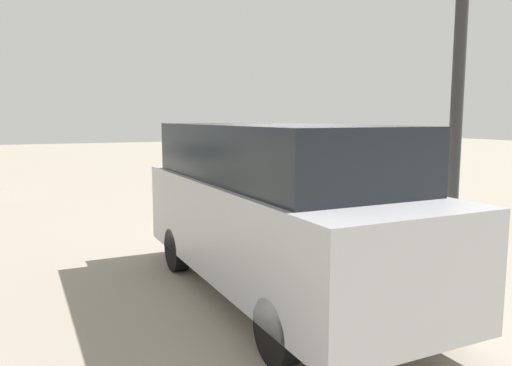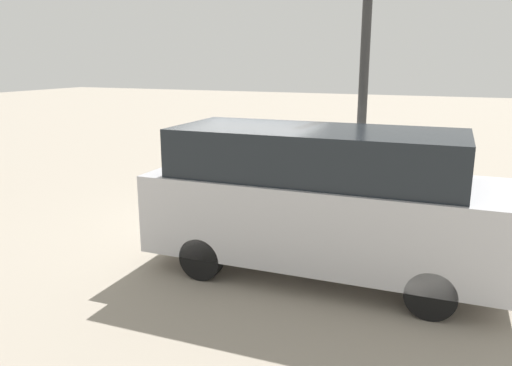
{
  "view_description": "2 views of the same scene",
  "coord_description": "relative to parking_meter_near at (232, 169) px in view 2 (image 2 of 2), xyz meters",
  "views": [
    {
      "loc": [
        7.45,
        -4.26,
        2.29
      ],
      "look_at": [
        -0.47,
        -0.7,
        1.15
      ],
      "focal_mm": 35.0,
      "sensor_mm": 36.0,
      "label": 1
    },
    {
      "loc": [
        3.73,
        -8.37,
        3.16
      ],
      "look_at": [
        0.18,
        -0.03,
        0.93
      ],
      "focal_mm": 35.0,
      "sensor_mm": 36.0,
      "label": 2
    }
  ],
  "objects": [
    {
      "name": "ground_plane",
      "position": [
        0.53,
        -0.43,
        -1.04
      ],
      "size": [
        80.0,
        80.0,
        0.0
      ],
      "primitive_type": "plane",
      "color": "gray"
    },
    {
      "name": "parking_meter_near",
      "position": [
        0.0,
        0.0,
        0.0
      ],
      "size": [
        0.21,
        0.14,
        1.41
      ],
      "rotation": [
        0.0,
        0.0,
        0.16
      ],
      "color": "gray",
      "rests_on": "ground"
    },
    {
      "name": "lamp_post",
      "position": [
        2.31,
        1.17,
        1.37
      ],
      "size": [
        0.44,
        0.44,
        6.53
      ],
      "color": "beige",
      "rests_on": "ground"
    },
    {
      "name": "parked_van",
      "position": [
        2.37,
        -1.9,
        0.14
      ],
      "size": [
        5.23,
        2.03,
        2.21
      ],
      "rotation": [
        0.0,
        0.0,
        0.03
      ],
      "color": "#B2B2B7",
      "rests_on": "ground"
    }
  ]
}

